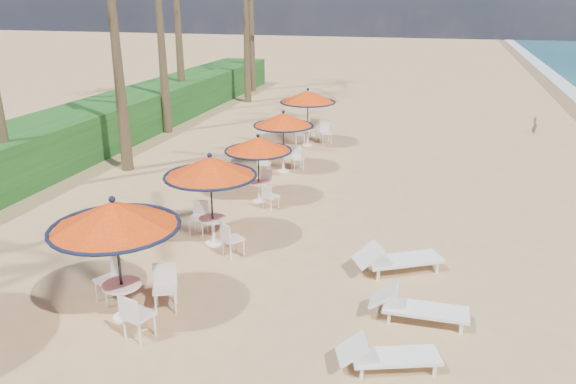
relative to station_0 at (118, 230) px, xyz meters
name	(u,v)px	position (x,y,z in m)	size (l,w,h in m)	color
ground	(372,350)	(5.04, 0.20, -1.95)	(160.00, 160.00, 0.00)	tan
scrub_hedge	(86,130)	(-8.46, 11.20, -1.05)	(3.00, 40.00, 1.80)	#194716
station_0	(118,230)	(0.00, 0.00, 0.00)	(2.56, 2.56, 2.67)	black
station_1	(211,175)	(0.33, 3.84, -0.03)	(2.42, 2.42, 2.52)	black
station_2	(259,150)	(0.51, 7.26, -0.26)	(2.13, 2.13, 2.23)	black
station_3	(283,125)	(0.34, 10.56, -0.18)	(2.23, 2.23, 2.32)	black
station_4	(309,103)	(0.33, 14.66, -0.11)	(2.42, 2.46, 2.52)	black
lounger_near	(385,355)	(5.31, -0.31, -1.65)	(1.91, 1.15, 0.65)	white
lounger_mid	(415,306)	(5.73, 1.44, -1.62)	(1.99, 0.63, 0.71)	white
lounger_far	(395,259)	(5.14, 3.48, -1.59)	(2.20, 1.63, 0.77)	white
person	(535,125)	(10.23, 19.52, -1.51)	(0.32, 0.21, 0.88)	brown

